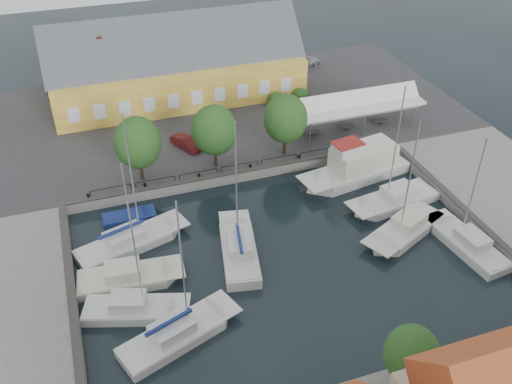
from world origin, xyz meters
TOP-DOWN VIEW (x-y plane):
  - ground at (0.00, 0.00)m, footprint 140.00×140.00m
  - north_quay at (0.00, 23.00)m, footprint 56.00×26.00m
  - quay_edge_fittings at (0.02, 4.75)m, footprint 56.00×24.72m
  - warehouse at (-2.60, 28.36)m, footprint 28.56×14.00m
  - tent_canopy at (14.00, 14.50)m, footprint 14.00×4.00m
  - quay_trees at (-2.00, 12.00)m, footprint 18.20×4.20m
  - car_silver at (15.15, 31.64)m, footprint 4.79×2.37m
  - car_red at (-3.89, 16.20)m, footprint 2.76×3.84m
  - center_sailboat at (-3.40, 0.22)m, footprint 4.26×9.04m
  - trawler at (10.62, 7.26)m, footprint 11.48×5.09m
  - east_boat_a at (11.82, 2.32)m, footprint 8.94×4.11m
  - east_boat_b at (10.58, -1.62)m, footprint 8.75×6.02m
  - east_boat_c at (14.28, -4.94)m, footprint 3.45×8.30m
  - west_boat_a at (-11.42, 4.13)m, footprint 9.70×5.35m
  - west_boat_b at (-12.18, 0.01)m, footprint 8.23×3.46m
  - west_boat_c at (-12.30, -3.35)m, footprint 7.83×4.56m
  - west_boat_d at (-9.87, -6.57)m, footprint 9.02×5.46m
  - launch_nw at (-11.09, 7.71)m, footprint 4.64×1.90m

SIDE VIEW (x-z plane):
  - ground at x=0.00m, z-range 0.00..0.00m
  - launch_nw at x=-11.09m, z-range -0.35..0.53m
  - east_boat_c at x=14.28m, z-range -4.93..5.45m
  - west_boat_b at x=-12.18m, z-range -5.23..5.75m
  - east_boat_b at x=10.58m, z-range -5.50..6.03m
  - west_boat_c at x=-12.30m, z-range -4.90..5.42m
  - east_boat_a at x=11.82m, z-range -5.83..6.36m
  - west_boat_d at x=-9.87m, z-range -5.56..6.10m
  - west_boat_a at x=-11.42m, z-range -5.93..6.47m
  - center_sailboat at x=-3.40m, z-range -5.68..6.41m
  - north_quay at x=0.00m, z-range 0.00..1.00m
  - trawler at x=10.62m, z-range -1.48..3.52m
  - quay_edge_fittings at x=0.02m, z-range 0.86..1.26m
  - car_red at x=-3.89m, z-range 1.00..2.20m
  - car_silver at x=15.15m, z-range 1.00..2.57m
  - tent_canopy at x=14.00m, z-range 2.27..5.10m
  - warehouse at x=-2.60m, z-range -0.35..9.20m
  - quay_trees at x=-2.00m, z-range 1.73..8.03m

